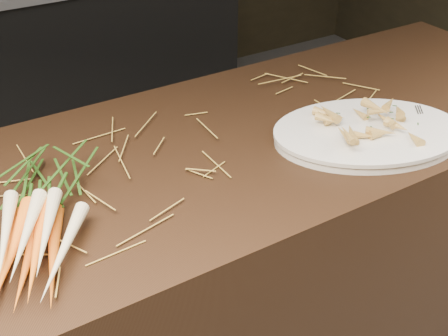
% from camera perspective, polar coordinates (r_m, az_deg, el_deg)
% --- Properties ---
extents(main_counter, '(2.40, 0.70, 0.90)m').
position_cam_1_polar(main_counter, '(1.56, -5.00, -13.30)').
color(main_counter, black).
rests_on(main_counter, ground).
extents(back_counter, '(1.82, 0.62, 0.84)m').
position_cam_1_polar(back_counter, '(3.17, -15.85, 11.03)').
color(back_counter, black).
rests_on(back_counter, ground).
extents(straw_bedding, '(1.40, 0.60, 0.02)m').
position_cam_1_polar(straw_bedding, '(1.26, -6.01, 0.97)').
color(straw_bedding, '#AF872D').
rests_on(straw_bedding, main_counter).
extents(root_veg_bunch, '(0.31, 0.48, 0.09)m').
position_cam_1_polar(root_veg_bunch, '(1.13, -18.28, -3.20)').
color(root_veg_bunch, '#DE4F15').
rests_on(root_veg_bunch, main_counter).
extents(serving_platter, '(0.53, 0.44, 0.02)m').
position_cam_1_polar(serving_platter, '(1.38, 14.35, 3.28)').
color(serving_platter, white).
rests_on(serving_platter, main_counter).
extents(roasted_veg_heap, '(0.26, 0.23, 0.05)m').
position_cam_1_polar(roasted_veg_heap, '(1.36, 14.57, 4.62)').
color(roasted_veg_heap, '#AA7932').
rests_on(roasted_veg_heap, serving_platter).
extents(serving_fork, '(0.12, 0.14, 0.00)m').
position_cam_1_polar(serving_fork, '(1.43, 20.65, 3.82)').
color(serving_fork, silver).
rests_on(serving_fork, serving_platter).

